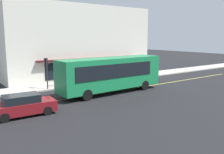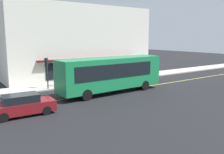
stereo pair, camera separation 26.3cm
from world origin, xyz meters
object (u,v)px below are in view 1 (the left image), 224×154
Objects in this scene: bus at (112,73)px; traffic_light at (46,66)px; pedestrian_near_storefront at (55,77)px; car_maroon at (23,105)px.

bus is 6.91m from traffic_light.
pedestrian_near_storefront is (1.17, 0.73, -1.40)m from traffic_light.
traffic_light is (-4.83, 4.90, 0.55)m from bus.
traffic_light reaches higher than car_maroon.
bus is 6.77m from pedestrian_near_storefront.
traffic_light is at bearing -147.93° from pedestrian_near_storefront.
pedestrian_near_storefront is at bearing 54.76° from car_maroon.
car_maroon is 9.54m from pedestrian_near_storefront.
traffic_light is at bearing 134.61° from bus.
traffic_light is 0.73× the size of car_maroon.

